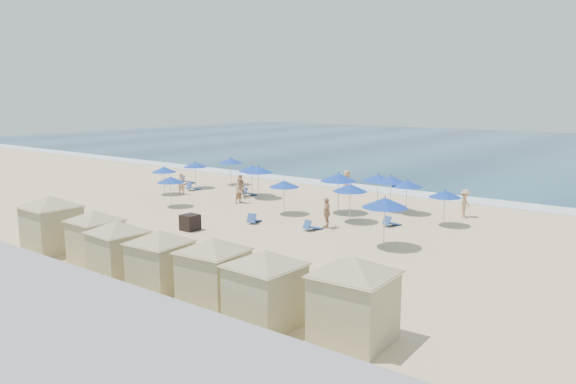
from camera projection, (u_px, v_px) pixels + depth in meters
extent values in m
plane|color=#D7B788|center=(238.00, 225.00, 31.99)|extent=(160.00, 160.00, 0.00)
cube|color=navy|center=(520.00, 150.00, 74.75)|extent=(160.00, 80.00, 0.06)
cube|color=white|center=(373.00, 189.00, 44.04)|extent=(160.00, 2.50, 0.08)
cube|color=gray|center=(9.00, 272.00, 21.79)|extent=(160.00, 2.20, 1.10)
cube|color=black|center=(190.00, 222.00, 30.76)|extent=(0.90, 0.90, 0.87)
cube|color=tan|center=(52.00, 229.00, 26.55)|extent=(2.21, 2.21, 2.15)
cube|color=tan|center=(51.00, 207.00, 26.36)|extent=(2.32, 2.32, 0.09)
pyramid|color=tan|center=(50.00, 196.00, 26.27)|extent=(4.72, 4.72, 0.54)
cube|color=tan|center=(96.00, 241.00, 24.89)|extent=(1.91, 1.91, 1.88)
cube|color=tan|center=(95.00, 221.00, 24.73)|extent=(2.01, 2.01, 0.08)
pyramid|color=tan|center=(94.00, 210.00, 24.65)|extent=(4.11, 4.11, 0.47)
cube|color=tan|center=(119.00, 255.00, 22.80)|extent=(1.99, 1.99, 1.88)
cube|color=tan|center=(118.00, 232.00, 22.64)|extent=(2.09, 2.09, 0.08)
pyramid|color=tan|center=(117.00, 221.00, 22.56)|extent=(4.12, 4.12, 0.47)
cube|color=tan|center=(161.00, 267.00, 21.21)|extent=(2.03, 2.03, 1.89)
cube|color=tan|center=(160.00, 242.00, 21.05)|extent=(2.13, 2.13, 0.08)
pyramid|color=tan|center=(159.00, 230.00, 20.97)|extent=(4.12, 4.12, 0.47)
cube|color=tan|center=(214.00, 278.00, 19.80)|extent=(2.13, 2.13, 1.96)
cube|color=tan|center=(213.00, 251.00, 19.64)|extent=(2.24, 2.24, 0.08)
pyramid|color=tan|center=(213.00, 237.00, 19.55)|extent=(4.27, 4.27, 0.49)
cube|color=tan|center=(265.00, 295.00, 18.01)|extent=(2.08, 2.08, 2.01)
cube|color=tan|center=(265.00, 265.00, 17.84)|extent=(2.18, 2.18, 0.08)
pyramid|color=tan|center=(265.00, 250.00, 17.75)|extent=(4.41, 4.41, 0.50)
cube|color=tan|center=(354.00, 308.00, 16.80)|extent=(2.22, 2.22, 2.11)
cube|color=tan|center=(355.00, 274.00, 16.62)|extent=(2.33, 2.33, 0.08)
pyramid|color=tan|center=(355.00, 257.00, 16.53)|extent=(4.62, 4.62, 0.53)
cylinder|color=#A5A8AD|center=(195.00, 177.00, 44.56)|extent=(0.05, 0.05, 1.73)
cone|color=#0E319B|center=(195.00, 164.00, 44.39)|extent=(1.91, 1.91, 0.41)
sphere|color=#0E319B|center=(195.00, 161.00, 44.34)|extent=(0.07, 0.07, 0.07)
cylinder|color=#A5A8AD|center=(164.00, 183.00, 41.69)|extent=(0.05, 0.05, 1.72)
cone|color=#0E319B|center=(164.00, 169.00, 41.52)|extent=(1.90, 1.90, 0.41)
sphere|color=#0E319B|center=(164.00, 166.00, 41.48)|extent=(0.07, 0.07, 0.07)
cylinder|color=#A5A8AD|center=(231.00, 174.00, 46.19)|extent=(0.05, 0.05, 1.84)
cone|color=#0E319B|center=(231.00, 161.00, 46.00)|extent=(2.03, 2.03, 0.43)
sphere|color=#0E319B|center=(231.00, 157.00, 45.96)|extent=(0.08, 0.08, 0.08)
cylinder|color=#A5A8AD|center=(171.00, 194.00, 37.16)|extent=(0.04, 0.04, 1.67)
cone|color=#0E319B|center=(170.00, 180.00, 36.99)|extent=(1.85, 1.85, 0.40)
sphere|color=#0E319B|center=(170.00, 176.00, 36.95)|extent=(0.07, 0.07, 0.07)
cylinder|color=#A5A8AD|center=(258.00, 185.00, 40.15)|extent=(0.05, 0.05, 1.90)
cone|color=#0E319B|center=(258.00, 170.00, 39.96)|extent=(2.10, 2.10, 0.45)
sphere|color=#0E319B|center=(258.00, 166.00, 39.91)|extent=(0.08, 0.08, 0.08)
cylinder|color=#A5A8AD|center=(252.00, 183.00, 41.22)|extent=(0.05, 0.05, 1.84)
cone|color=#0E319B|center=(252.00, 169.00, 41.03)|extent=(2.04, 2.04, 0.44)
sphere|color=#0E319B|center=(252.00, 165.00, 40.98)|extent=(0.08, 0.08, 0.08)
cylinder|color=#A5A8AD|center=(284.00, 200.00, 34.85)|extent=(0.05, 0.05, 1.74)
cone|color=#0E319B|center=(284.00, 184.00, 34.67)|extent=(1.93, 1.93, 0.41)
sphere|color=#0E319B|center=(284.00, 180.00, 34.63)|extent=(0.07, 0.07, 0.07)
cylinder|color=#A5A8AD|center=(378.00, 195.00, 36.49)|extent=(0.05, 0.05, 1.87)
cone|color=#0E319B|center=(378.00, 178.00, 36.30)|extent=(2.07, 2.07, 0.44)
sphere|color=#0E319B|center=(378.00, 174.00, 36.25)|extent=(0.08, 0.08, 0.08)
cylinder|color=#A5A8AD|center=(350.00, 206.00, 32.65)|extent=(0.05, 0.05, 1.86)
cone|color=#0E319B|center=(350.00, 188.00, 32.46)|extent=(2.06, 2.06, 0.44)
sphere|color=#0E319B|center=(350.00, 183.00, 32.41)|extent=(0.08, 0.08, 0.08)
cylinder|color=#A5A8AD|center=(391.00, 197.00, 35.80)|extent=(0.05, 0.05, 1.87)
cone|color=#0E319B|center=(391.00, 179.00, 35.61)|extent=(2.06, 2.06, 0.44)
sphere|color=#0E319B|center=(391.00, 175.00, 35.57)|extent=(0.08, 0.08, 0.08)
cylinder|color=#A5A8AD|center=(444.00, 211.00, 31.76)|extent=(0.04, 0.04, 1.69)
cone|color=#0E319B|center=(445.00, 194.00, 31.59)|extent=(1.87, 1.87, 0.40)
sphere|color=#0E319B|center=(445.00, 189.00, 31.55)|extent=(0.07, 0.07, 0.07)
cylinder|color=#A5A8AD|center=(384.00, 227.00, 27.18)|extent=(0.05, 0.05, 2.05)
cone|color=#0E319B|center=(385.00, 203.00, 26.97)|extent=(2.26, 2.26, 0.49)
sphere|color=#0E319B|center=(385.00, 196.00, 26.92)|extent=(0.09, 0.09, 0.09)
cylinder|color=#A5A8AD|center=(406.00, 200.00, 34.91)|extent=(0.05, 0.05, 1.75)
cone|color=#0E319B|center=(407.00, 184.00, 34.73)|extent=(1.94, 1.94, 0.41)
sphere|color=#0E319B|center=(407.00, 180.00, 34.69)|extent=(0.07, 0.07, 0.07)
cylinder|color=#A5A8AD|center=(338.00, 197.00, 35.10)|extent=(0.05, 0.05, 2.08)
cone|color=#0E319B|center=(339.00, 177.00, 34.89)|extent=(2.30, 2.30, 0.49)
sphere|color=#0E319B|center=(339.00, 173.00, 34.83)|extent=(0.09, 0.09, 0.09)
cube|color=#274A91|center=(188.00, 182.00, 46.87)|extent=(0.90, 1.38, 0.35)
cube|color=#274A91|center=(182.00, 179.00, 46.51)|extent=(0.67, 0.49, 0.62)
cube|color=#274A91|center=(194.00, 188.00, 43.70)|extent=(0.73, 1.19, 0.30)
cube|color=#274A91|center=(189.00, 186.00, 43.37)|extent=(0.57, 0.40, 0.54)
cube|color=#274A91|center=(250.00, 194.00, 41.34)|extent=(0.85, 1.22, 0.31)
cube|color=#274A91|center=(245.00, 191.00, 41.05)|extent=(0.59, 0.45, 0.54)
cube|color=#274A91|center=(255.00, 220.00, 32.64)|extent=(0.83, 1.20, 0.30)
cube|color=#274A91|center=(252.00, 218.00, 32.17)|extent=(0.58, 0.45, 0.53)
cube|color=#274A91|center=(313.00, 227.00, 30.87)|extent=(0.78, 1.16, 0.29)
cube|color=#274A91|center=(307.00, 225.00, 30.57)|extent=(0.56, 0.42, 0.52)
cube|color=#274A91|center=(392.00, 223.00, 31.84)|extent=(0.80, 1.18, 0.30)
cube|color=#274A91|center=(387.00, 221.00, 31.55)|extent=(0.57, 0.43, 0.52)
imported|color=tan|center=(182.00, 184.00, 41.62)|extent=(0.54, 0.68, 1.62)
imported|color=tan|center=(240.00, 186.00, 40.29)|extent=(0.95, 1.03, 1.69)
imported|color=tan|center=(327.00, 213.00, 31.22)|extent=(0.74, 1.10, 1.73)
imported|color=tan|center=(465.00, 203.00, 33.96)|extent=(0.64, 1.11, 1.72)
imported|color=tan|center=(347.00, 181.00, 42.46)|extent=(0.82, 0.98, 1.72)
imported|color=tan|center=(241.00, 191.00, 38.35)|extent=(0.73, 0.90, 1.75)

